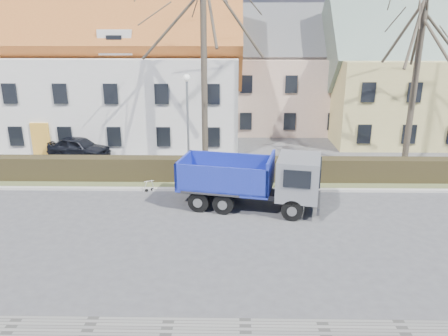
{
  "coord_description": "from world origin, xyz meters",
  "views": [
    {
      "loc": [
        -0.43,
        -16.78,
        8.22
      ],
      "look_at": [
        -0.78,
        3.5,
        1.6
      ],
      "focal_mm": 35.0,
      "sensor_mm": 36.0,
      "label": 1
    }
  ],
  "objects_px": {
    "streetlight": "(188,126)",
    "cart_frame": "(145,186)",
    "parked_car_a": "(79,147)",
    "dump_truck": "(244,180)"
  },
  "relations": [
    {
      "from": "dump_truck",
      "to": "cart_frame",
      "type": "height_order",
      "value": "dump_truck"
    },
    {
      "from": "dump_truck",
      "to": "cart_frame",
      "type": "relative_size",
      "value": 9.46
    },
    {
      "from": "cart_frame",
      "to": "parked_car_a",
      "type": "relative_size",
      "value": 0.18
    },
    {
      "from": "cart_frame",
      "to": "parked_car_a",
      "type": "height_order",
      "value": "parked_car_a"
    },
    {
      "from": "streetlight",
      "to": "parked_car_a",
      "type": "bearing_deg",
      "value": 155.06
    },
    {
      "from": "dump_truck",
      "to": "parked_car_a",
      "type": "bearing_deg",
      "value": 154.68
    },
    {
      "from": "streetlight",
      "to": "cart_frame",
      "type": "height_order",
      "value": "streetlight"
    },
    {
      "from": "dump_truck",
      "to": "streetlight",
      "type": "bearing_deg",
      "value": 135.83
    },
    {
      "from": "dump_truck",
      "to": "streetlight",
      "type": "relative_size",
      "value": 1.17
    },
    {
      "from": "streetlight",
      "to": "cart_frame",
      "type": "xyz_separation_m",
      "value": [
        -2.02,
        -2.68,
        -2.58
      ]
    }
  ]
}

